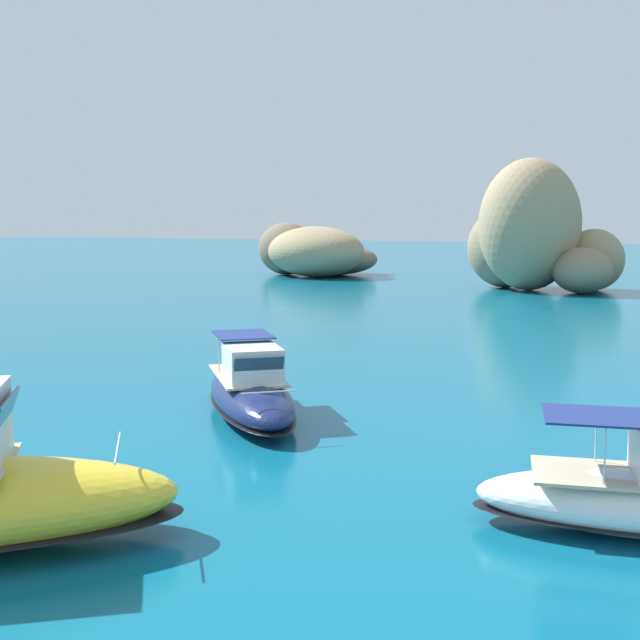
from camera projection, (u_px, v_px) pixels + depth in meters
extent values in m
ellipsoid|color=#9E8966|center=(530.00, 225.00, 63.70)|extent=(9.99, 11.36, 10.55)
ellipsoid|color=#84755B|center=(506.00, 247.00, 66.49)|extent=(7.75, 7.89, 6.75)
ellipsoid|color=#84755B|center=(581.00, 270.00, 61.29)|extent=(6.79, 7.42, 3.56)
ellipsoid|color=#9E8966|center=(594.00, 260.00, 64.08)|extent=(6.07, 5.71, 4.94)
ellipsoid|color=#9E8966|center=(316.00, 252.00, 79.37)|extent=(12.63, 11.07, 5.04)
ellipsoid|color=#756651|center=(287.00, 249.00, 82.78)|extent=(7.58, 7.06, 5.41)
ellipsoid|color=#756651|center=(334.00, 259.00, 82.49)|extent=(12.27, 12.18, 3.23)
cube|color=#2D4756|center=(4.00, 417.00, 13.43)|extent=(1.37, 1.61, 0.69)
cylinder|color=silver|center=(118.00, 447.00, 13.88)|extent=(1.26, 1.55, 0.04)
cube|color=#C6B793|center=(638.00, 477.00, 14.17)|extent=(3.96, 2.54, 0.06)
cube|color=navy|center=(602.00, 416.00, 14.19)|extent=(2.32, 2.00, 0.04)
cylinder|color=silver|center=(596.00, 435.00, 14.93)|extent=(0.03, 0.03, 1.06)
cylinder|color=silver|center=(605.00, 456.00, 13.58)|extent=(0.03, 0.03, 1.06)
ellipsoid|color=navy|center=(251.00, 396.00, 22.81)|extent=(6.20, 6.52, 1.18)
ellipsoid|color=black|center=(251.00, 405.00, 22.84)|extent=(6.33, 6.65, 0.14)
cube|color=#C6B793|center=(247.00, 375.00, 23.24)|extent=(3.87, 4.01, 0.06)
cube|color=silver|center=(252.00, 363.00, 22.35)|extent=(2.38, 2.41, 0.97)
cube|color=#2D4756|center=(259.00, 366.00, 21.39)|extent=(1.15, 1.08, 0.52)
cylinder|color=silver|center=(269.00, 392.00, 20.13)|extent=(1.10, 1.01, 0.04)
cube|color=navy|center=(243.00, 335.00, 23.77)|extent=(2.60, 2.63, 0.04)
cylinder|color=silver|center=(267.00, 352.00, 24.03)|extent=(0.03, 0.03, 1.11)
cylinder|color=silver|center=(219.00, 354.00, 23.65)|extent=(0.03, 0.03, 1.11)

